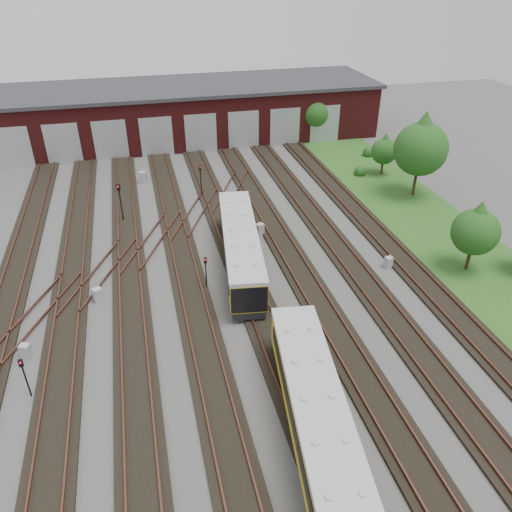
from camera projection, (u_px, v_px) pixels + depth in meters
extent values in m
plane|color=#43403E|center=(240.00, 349.00, 29.22)|extent=(120.00, 120.00, 0.00)
cube|color=black|center=(60.00, 379.00, 27.10)|extent=(2.40, 70.00, 0.18)
cube|color=brown|center=(46.00, 379.00, 26.87)|extent=(0.10, 70.00, 0.15)
cube|color=brown|center=(74.00, 374.00, 27.16)|extent=(0.10, 70.00, 0.15)
cube|color=black|center=(135.00, 366.00, 27.93)|extent=(2.40, 70.00, 0.18)
cube|color=brown|center=(122.00, 366.00, 27.69)|extent=(0.10, 70.00, 0.15)
cube|color=brown|center=(148.00, 361.00, 27.99)|extent=(0.10, 70.00, 0.15)
cube|color=black|center=(206.00, 354.00, 28.76)|extent=(2.40, 70.00, 0.18)
cube|color=brown|center=(193.00, 354.00, 28.52)|extent=(0.10, 70.00, 0.15)
cube|color=brown|center=(218.00, 350.00, 28.82)|extent=(0.10, 70.00, 0.15)
cube|color=black|center=(273.00, 343.00, 29.58)|extent=(2.40, 70.00, 0.18)
cube|color=brown|center=(261.00, 342.00, 29.35)|extent=(0.10, 70.00, 0.15)
cube|color=brown|center=(284.00, 339.00, 29.65)|extent=(0.10, 70.00, 0.15)
cube|color=black|center=(336.00, 332.00, 30.41)|extent=(2.40, 70.00, 0.18)
cube|color=brown|center=(325.00, 332.00, 30.18)|extent=(0.10, 70.00, 0.15)
cube|color=brown|center=(347.00, 328.00, 30.48)|extent=(0.10, 70.00, 0.15)
cube|color=black|center=(395.00, 322.00, 31.24)|extent=(2.40, 70.00, 0.18)
cube|color=brown|center=(385.00, 322.00, 31.01)|extent=(0.10, 70.00, 0.15)
cube|color=brown|center=(406.00, 318.00, 31.30)|extent=(0.10, 70.00, 0.15)
cube|color=black|center=(452.00, 312.00, 32.07)|extent=(2.40, 70.00, 0.18)
cube|color=brown|center=(443.00, 312.00, 31.83)|extent=(0.10, 70.00, 0.15)
cube|color=brown|center=(462.00, 309.00, 32.13)|extent=(0.10, 70.00, 0.15)
cube|color=brown|center=(101.00, 273.00, 35.70)|extent=(5.40, 9.62, 0.15)
cube|color=brown|center=(153.00, 240.00, 39.84)|extent=(5.40, 9.62, 0.15)
cube|color=brown|center=(196.00, 212.00, 43.98)|extent=(5.40, 9.62, 0.15)
cube|color=brown|center=(35.00, 315.00, 31.56)|extent=(5.40, 9.62, 0.15)
cube|color=brown|center=(231.00, 190.00, 48.12)|extent=(5.40, 9.62, 0.15)
cube|color=#521415|center=(169.00, 114.00, 60.75)|extent=(50.00, 12.00, 6.00)
cube|color=#323235|center=(166.00, 87.00, 59.10)|extent=(51.00, 12.50, 0.40)
cube|color=#9C9FA1|center=(13.00, 148.00, 52.67)|extent=(3.60, 0.12, 4.40)
cube|color=#9C9FA1|center=(63.00, 144.00, 53.70)|extent=(3.60, 0.12, 4.40)
cube|color=#9C9FA1|center=(111.00, 140.00, 54.74)|extent=(3.60, 0.12, 4.40)
cube|color=#9C9FA1|center=(157.00, 137.00, 55.77)|extent=(3.60, 0.12, 4.40)
cube|color=#9C9FA1|center=(201.00, 133.00, 56.81)|extent=(3.60, 0.12, 4.40)
cube|color=#9C9FA1|center=(244.00, 130.00, 57.84)|extent=(3.60, 0.12, 4.40)
cube|color=#9C9FA1|center=(285.00, 127.00, 58.88)|extent=(3.60, 0.12, 4.40)
cube|color=#9C9FA1|center=(325.00, 124.00, 59.91)|extent=(3.60, 0.12, 4.40)
cube|color=#21531B|center=(437.00, 232.00, 41.41)|extent=(8.00, 55.00, 0.05)
cube|color=black|center=(315.00, 436.00, 23.30)|extent=(3.84, 13.49, 0.53)
cube|color=#E3AE0C|center=(317.00, 417.00, 22.65)|extent=(4.11, 13.53, 1.96)
cube|color=beige|center=(318.00, 400.00, 22.07)|extent=(4.19, 13.54, 0.27)
cube|color=black|center=(291.00, 416.00, 22.42)|extent=(1.65, 11.64, 0.76)
cube|color=black|center=(342.00, 412.00, 22.64)|extent=(1.65, 11.64, 0.76)
cube|color=black|center=(241.00, 260.00, 36.54)|extent=(3.84, 13.49, 0.53)
cube|color=#E3AE0C|center=(240.00, 245.00, 35.89)|extent=(4.11, 13.53, 1.96)
cube|color=beige|center=(240.00, 232.00, 35.30)|extent=(4.19, 13.54, 0.27)
cube|color=black|center=(224.00, 244.00, 35.66)|extent=(1.65, 11.64, 0.76)
cube|color=black|center=(257.00, 242.00, 35.88)|extent=(1.65, 11.64, 0.76)
cylinder|color=black|center=(27.00, 381.00, 25.62)|extent=(0.09, 0.09, 2.10)
cube|color=black|center=(21.00, 363.00, 24.96)|extent=(0.23, 0.16, 0.43)
sphere|color=red|center=(20.00, 363.00, 24.85)|extent=(0.10, 0.10, 0.10)
cylinder|color=black|center=(121.00, 206.00, 42.27)|extent=(0.11, 0.11, 2.92)
cube|color=black|center=(118.00, 187.00, 41.36)|extent=(0.32, 0.24, 0.56)
sphere|color=red|center=(118.00, 187.00, 41.21)|extent=(0.13, 0.13, 0.13)
cylinder|color=black|center=(201.00, 183.00, 46.96)|extent=(0.09, 0.09, 2.53)
cube|color=black|center=(200.00, 168.00, 46.18)|extent=(0.24, 0.15, 0.47)
sphere|color=red|center=(200.00, 168.00, 46.05)|extent=(0.11, 0.11, 0.11)
cylinder|color=black|center=(206.00, 276.00, 33.99)|extent=(0.09, 0.09, 2.06)
cube|color=black|center=(205.00, 260.00, 33.34)|extent=(0.23, 0.15, 0.43)
sphere|color=red|center=(205.00, 260.00, 33.22)|extent=(0.10, 0.10, 0.10)
cube|color=#A7AAAC|center=(26.00, 351.00, 28.40)|extent=(0.69, 0.65, 0.92)
cube|color=#A7AAAC|center=(143.00, 177.00, 50.02)|extent=(0.85, 0.79, 1.14)
cube|color=#A7AAAC|center=(98.00, 295.00, 33.07)|extent=(0.71, 0.66, 0.95)
cube|color=#A7AAAC|center=(260.00, 230.00, 40.72)|extent=(0.77, 0.71, 1.03)
cube|color=#A7AAAC|center=(388.00, 262.00, 36.58)|extent=(0.61, 0.55, 0.87)
cylinder|color=#322216|center=(313.00, 133.00, 61.21)|extent=(0.24, 0.24, 1.82)
sphere|color=#1C4B15|center=(314.00, 113.00, 59.94)|extent=(3.55, 3.55, 3.55)
cone|color=#1C4B15|center=(315.00, 102.00, 59.28)|extent=(3.04, 3.04, 2.53)
cylinder|color=#322216|center=(382.00, 168.00, 51.80)|extent=(0.22, 0.22, 1.37)
sphere|color=#1C4B15|center=(384.00, 151.00, 50.85)|extent=(2.66, 2.66, 2.66)
cone|color=#1C4B15|center=(386.00, 142.00, 50.35)|extent=(2.28, 2.28, 1.90)
cylinder|color=#322216|center=(415.00, 183.00, 46.99)|extent=(0.27, 0.27, 2.50)
sphere|color=#1C4B15|center=(421.00, 149.00, 45.25)|extent=(4.87, 4.87, 4.87)
cone|color=#1C4B15|center=(424.00, 130.00, 44.34)|extent=(4.17, 4.17, 3.48)
cylinder|color=#322216|center=(468.00, 259.00, 36.13)|extent=(0.26, 0.26, 1.71)
sphere|color=#1C4B15|center=(475.00, 232.00, 34.94)|extent=(3.32, 3.32, 3.32)
cone|color=#1C4B15|center=(479.00, 217.00, 34.32)|extent=(2.84, 2.84, 2.37)
sphere|color=#1C4B15|center=(360.00, 170.00, 51.64)|extent=(1.18, 1.18, 1.18)
sphere|color=#1C4B15|center=(369.00, 151.00, 56.48)|extent=(1.29, 1.29, 1.29)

